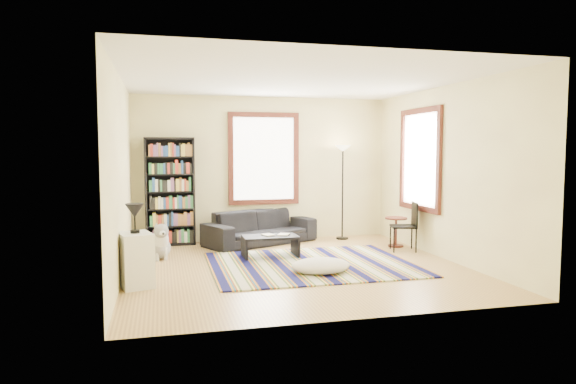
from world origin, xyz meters
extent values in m
cube|color=tan|center=(0.00, 0.00, -0.05)|extent=(5.00, 5.00, 0.10)
cube|color=white|center=(0.00, 0.00, 2.85)|extent=(5.00, 5.00, 0.10)
cube|color=#FFFAAB|center=(0.00, 2.55, 1.40)|extent=(5.00, 0.10, 2.80)
cube|color=#FFFAAB|center=(0.00, -2.55, 1.40)|extent=(5.00, 0.10, 2.80)
cube|color=#FFFAAB|center=(-2.55, 0.00, 1.40)|extent=(0.10, 5.00, 2.80)
cube|color=#FFFAAB|center=(2.55, 0.00, 1.40)|extent=(0.10, 5.00, 2.80)
cube|color=white|center=(0.00, 2.47, 1.60)|extent=(1.20, 0.06, 1.60)
cube|color=white|center=(2.47, 0.80, 1.60)|extent=(0.06, 1.20, 1.60)
cube|color=#0D0D41|center=(0.27, 0.08, 0.01)|extent=(3.09, 2.47, 0.02)
imported|color=black|center=(-0.16, 2.05, 0.31)|extent=(1.65, 2.29, 0.62)
cube|color=black|center=(-1.80, 2.32, 1.00)|extent=(0.90, 0.30, 2.00)
cube|color=black|center=(-0.23, 0.77, 0.18)|extent=(0.93, 0.55, 0.36)
imported|color=beige|center=(-0.33, 0.77, 0.37)|extent=(0.25, 0.22, 0.02)
imported|color=beige|center=(-0.08, 0.82, 0.37)|extent=(0.26, 0.29, 0.02)
ellipsoid|color=silver|center=(0.24, -0.47, 0.11)|extent=(0.87, 0.65, 0.22)
cylinder|color=#4D1913|center=(2.20, 1.15, 0.27)|extent=(0.51, 0.51, 0.54)
cube|color=black|center=(2.15, 0.76, 0.43)|extent=(0.51, 0.50, 0.86)
cube|color=white|center=(-2.30, -0.58, 0.35)|extent=(0.50, 0.58, 0.70)
camera|label=1|loc=(-1.96, -7.40, 1.76)|focal=32.00mm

